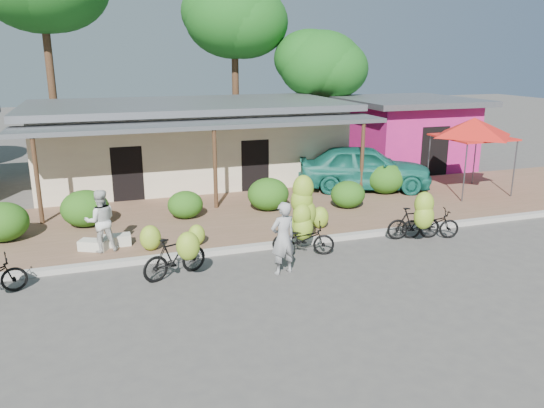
% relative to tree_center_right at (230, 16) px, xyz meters
% --- Properties ---
extents(ground, '(100.00, 100.00, 0.00)m').
position_rel_tree_center_right_xyz_m(ground, '(-3.31, -16.61, -7.15)').
color(ground, '#4A4744').
rests_on(ground, ground).
extents(sidewalk, '(60.00, 6.00, 0.12)m').
position_rel_tree_center_right_xyz_m(sidewalk, '(-3.31, -11.61, -7.09)').
color(sidewalk, brown).
rests_on(sidewalk, ground).
extents(curb, '(60.00, 0.25, 0.15)m').
position_rel_tree_center_right_xyz_m(curb, '(-3.31, -14.61, -7.08)').
color(curb, '#A8A399').
rests_on(curb, ground).
extents(shop_main, '(13.00, 8.50, 3.35)m').
position_rel_tree_center_right_xyz_m(shop_main, '(-3.31, -5.68, -5.43)').
color(shop_main, beige).
rests_on(shop_main, ground).
extents(shop_pink, '(6.00, 6.00, 3.25)m').
position_rel_tree_center_right_xyz_m(shop_pink, '(7.19, -5.62, -5.48)').
color(shop_pink, '#C81E73').
rests_on(shop_pink, ground).
extents(tree_center_right, '(5.22, 5.10, 9.10)m').
position_rel_tree_center_right_xyz_m(tree_center_right, '(0.00, 0.00, 0.00)').
color(tree_center_right, '#4A361D').
rests_on(tree_center_right, ground).
extents(tree_near_right, '(4.49, 4.31, 6.52)m').
position_rel_tree_center_right_xyz_m(tree_near_right, '(4.00, -2.00, -2.30)').
color(tree_near_right, '#4A361D').
rests_on(tree_near_right, ground).
extents(hedge_0, '(1.44, 1.30, 1.12)m').
position_rel_tree_center_right_xyz_m(hedge_0, '(-9.81, -11.93, -6.47)').
color(hedge_0, '#1E5513').
rests_on(hedge_0, sidewalk).
extents(hedge_1, '(1.45, 1.31, 1.13)m').
position_rel_tree_center_right_xyz_m(hedge_1, '(-7.59, -11.25, -6.47)').
color(hedge_1, '#1E5513').
rests_on(hedge_1, sidewalk).
extents(hedge_2, '(1.14, 1.03, 0.89)m').
position_rel_tree_center_right_xyz_m(hedge_2, '(-4.52, -11.38, -6.59)').
color(hedge_2, '#1E5513').
rests_on(hedge_2, sidewalk).
extents(hedge_3, '(1.42, 1.28, 1.11)m').
position_rel_tree_center_right_xyz_m(hedge_3, '(-1.68, -11.35, -6.48)').
color(hedge_3, '#1E5513').
rests_on(hedge_3, sidewalk).
extents(hedge_4, '(1.20, 1.08, 0.94)m').
position_rel_tree_center_right_xyz_m(hedge_4, '(1.02, -11.96, -6.57)').
color(hedge_4, '#1E5513').
rests_on(hedge_4, sidewalk).
extents(hedge_5, '(1.47, 1.33, 1.15)m').
position_rel_tree_center_right_xyz_m(hedge_5, '(3.28, -10.61, -6.46)').
color(hedge_5, '#1E5513').
rests_on(hedge_5, sidewalk).
extents(red_canopy, '(3.50, 3.50, 2.86)m').
position_rel_tree_center_right_xyz_m(red_canopy, '(6.42, -11.46, -4.54)').
color(red_canopy, '#59595E').
rests_on(red_canopy, sidewalk).
extents(bike_left, '(1.78, 1.38, 1.32)m').
position_rel_tree_center_right_xyz_m(bike_left, '(-5.48, -15.88, -6.56)').
color(bike_left, black).
rests_on(bike_left, ground).
extents(bike_center, '(1.78, 1.35, 2.09)m').
position_rel_tree_center_right_xyz_m(bike_center, '(-1.91, -15.10, -6.32)').
color(bike_center, black).
rests_on(bike_center, ground).
extents(bike_right, '(1.66, 1.26, 1.59)m').
position_rel_tree_center_right_xyz_m(bike_right, '(1.50, -15.44, -6.47)').
color(bike_right, black).
rests_on(bike_right, ground).
extents(bike_far_right, '(1.79, 1.06, 0.89)m').
position_rel_tree_center_right_xyz_m(bike_far_right, '(2.04, -15.33, -6.71)').
color(bike_far_right, black).
rests_on(bike_far_right, ground).
extents(loose_banana_a, '(0.57, 0.48, 0.71)m').
position_rel_tree_center_right_xyz_m(loose_banana_a, '(-5.92, -14.04, -6.68)').
color(loose_banana_a, '#92AF2B').
rests_on(loose_banana_a, sidewalk).
extents(loose_banana_b, '(0.47, 0.40, 0.59)m').
position_rel_tree_center_right_xyz_m(loose_banana_b, '(-4.66, -14.02, -6.74)').
color(loose_banana_b, '#92AF2B').
rests_on(loose_banana_b, sidewalk).
extents(loose_banana_c, '(0.54, 0.46, 0.68)m').
position_rel_tree_center_right_xyz_m(loose_banana_c, '(-0.81, -13.75, -6.70)').
color(loose_banana_c, '#92AF2B').
rests_on(loose_banana_c, sidewalk).
extents(sack_near, '(0.85, 0.40, 0.30)m').
position_rel_tree_center_right_xyz_m(sack_near, '(-6.83, -13.35, -6.88)').
color(sack_near, silver).
rests_on(sack_near, sidewalk).
extents(sack_far, '(0.84, 0.68, 0.28)m').
position_rel_tree_center_right_xyz_m(sack_far, '(-7.40, -13.52, -6.89)').
color(sack_far, silver).
rests_on(sack_far, sidewalk).
extents(vendor, '(0.75, 0.57, 1.84)m').
position_rel_tree_center_right_xyz_m(vendor, '(-2.96, -16.41, -6.23)').
color(vendor, '#979797').
rests_on(vendor, ground).
extents(bystander, '(0.87, 0.69, 1.71)m').
position_rel_tree_center_right_xyz_m(bystander, '(-7.16, -13.68, -6.18)').
color(bystander, silver).
rests_on(bystander, sidewalk).
extents(teal_van, '(5.55, 3.75, 1.75)m').
position_rel_tree_center_right_xyz_m(teal_van, '(2.80, -9.78, -6.16)').
color(teal_van, '#17695A').
rests_on(teal_van, sidewalk).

